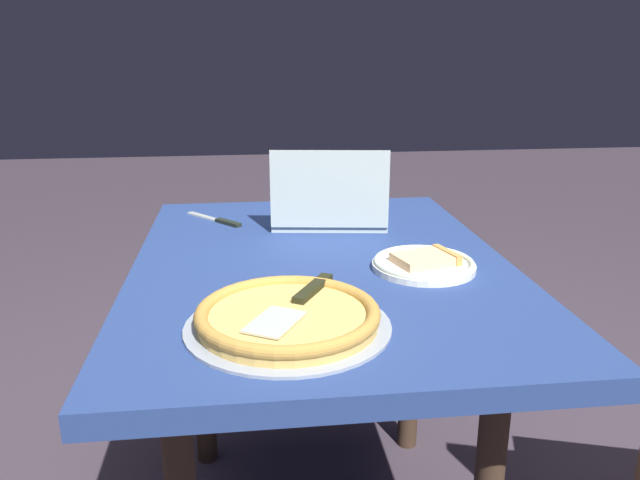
% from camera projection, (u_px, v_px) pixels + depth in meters
% --- Properties ---
extents(dining_table, '(1.19, 0.87, 0.75)m').
position_uv_depth(dining_table, '(321.00, 297.00, 1.49)').
color(dining_table, navy).
rests_on(dining_table, ground_plane).
extents(laptop, '(0.28, 0.34, 0.22)m').
position_uv_depth(laptop, '(330.00, 209.00, 1.73)').
color(laptop, '#B2C2BC').
rests_on(laptop, dining_table).
extents(pizza_plate, '(0.23, 0.23, 0.04)m').
position_uv_depth(pizza_plate, '(424.00, 263.00, 1.40)').
color(pizza_plate, silver).
rests_on(pizza_plate, dining_table).
extents(pizza_tray, '(0.37, 0.37, 0.04)m').
position_uv_depth(pizza_tray, '(288.00, 317.00, 1.11)').
color(pizza_tray, '#939EAB').
rests_on(pizza_tray, dining_table).
extents(table_knife, '(0.18, 0.16, 0.01)m').
position_uv_depth(table_knife, '(219.00, 220.00, 1.78)').
color(table_knife, '#B2BDB6').
rests_on(table_knife, dining_table).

